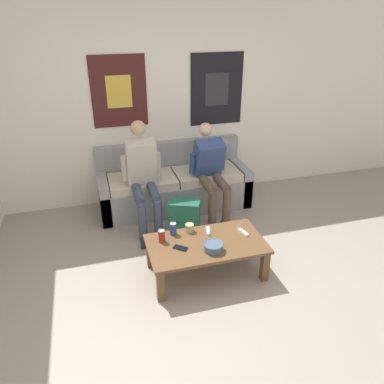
{
  "coord_description": "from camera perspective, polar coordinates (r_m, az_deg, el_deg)",
  "views": [
    {
      "loc": [
        -0.91,
        -2.29,
        2.42
      ],
      "look_at": [
        0.07,
        1.14,
        0.64
      ],
      "focal_mm": 35.0,
      "sensor_mm": 36.0,
      "label": 1
    }
  ],
  "objects": [
    {
      "name": "ground_plane",
      "position": [
        3.45,
        4.3,
        -18.05
      ],
      "size": [
        18.0,
        18.0,
        0.0
      ],
      "primitive_type": "plane",
      "color": "gray"
    },
    {
      "name": "wall_back",
      "position": [
        4.94,
        -5.01,
        13.06
      ],
      "size": [
        10.0,
        0.07,
        2.55
      ],
      "color": "white",
      "rests_on": "ground_plane"
    },
    {
      "name": "couch",
      "position": [
        4.96,
        -2.8,
        0.97
      ],
      "size": [
        1.94,
        0.71,
        0.81
      ],
      "color": "gray",
      "rests_on": "ground_plane"
    },
    {
      "name": "coffee_table",
      "position": [
        3.69,
        2.17,
        -8.45
      ],
      "size": [
        1.14,
        0.63,
        0.36
      ],
      "color": "brown",
      "rests_on": "ground_plane"
    },
    {
      "name": "person_seated_adult",
      "position": [
        4.39,
        -7.49,
        2.78
      ],
      "size": [
        0.47,
        0.82,
        1.25
      ],
      "color": "#384256",
      "rests_on": "ground_plane"
    },
    {
      "name": "person_seated_teen",
      "position": [
        4.61,
        2.88,
        3.45
      ],
      "size": [
        0.47,
        0.86,
        1.14
      ],
      "color": "brown",
      "rests_on": "ground_plane"
    },
    {
      "name": "backpack",
      "position": [
        4.3,
        -1.12,
        -4.26
      ],
      "size": [
        0.4,
        0.34,
        0.45
      ],
      "color": "#1E5642",
      "rests_on": "ground_plane"
    },
    {
      "name": "ceramic_bowl",
      "position": [
        3.54,
        3.28,
        -8.29
      ],
      "size": [
        0.19,
        0.19,
        0.08
      ],
      "color": "#475B75",
      "rests_on": "coffee_table"
    },
    {
      "name": "pillar_candle",
      "position": [
        3.81,
        -0.37,
        -5.47
      ],
      "size": [
        0.09,
        0.09,
        0.09
      ],
      "color": "tan",
      "rests_on": "coffee_table"
    },
    {
      "name": "drink_can_blue",
      "position": [
        3.76,
        -2.89,
        -5.62
      ],
      "size": [
        0.07,
        0.07,
        0.12
      ],
      "color": "#28479E",
      "rests_on": "coffee_table"
    },
    {
      "name": "drink_can_red",
      "position": [
        3.65,
        -4.64,
        -6.7
      ],
      "size": [
        0.07,
        0.07,
        0.12
      ],
      "color": "maroon",
      "rests_on": "coffee_table"
    },
    {
      "name": "game_controller_near_left",
      "position": [
        3.82,
        2.47,
        -5.94
      ],
      "size": [
        0.07,
        0.15,
        0.03
      ],
      "color": "white",
      "rests_on": "coffee_table"
    },
    {
      "name": "game_controller_near_right",
      "position": [
        3.83,
        7.81,
        -6.08
      ],
      "size": [
        0.07,
        0.15,
        0.03
      ],
      "color": "white",
      "rests_on": "coffee_table"
    },
    {
      "name": "cell_phone",
      "position": [
        3.58,
        -1.78,
        -8.51
      ],
      "size": [
        0.15,
        0.14,
        0.01
      ],
      "color": "black",
      "rests_on": "coffee_table"
    }
  ]
}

